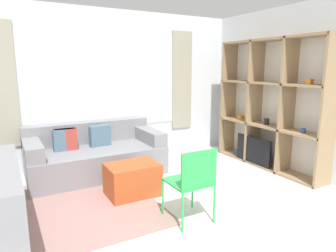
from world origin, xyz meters
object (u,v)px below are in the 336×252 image
at_px(shelving_unit, 271,107).
at_px(folding_chair, 193,179).
at_px(couch_main, 95,156).
at_px(ottoman, 133,180).

bearing_deg(shelving_unit, folding_chair, -156.28).
distance_m(shelving_unit, couch_main, 3.06).
bearing_deg(couch_main, ottoman, -78.49).
distance_m(couch_main, ottoman, 1.08).
distance_m(ottoman, folding_chair, 1.09).
bearing_deg(ottoman, shelving_unit, -0.32).
bearing_deg(ottoman, folding_chair, -73.44).
relative_size(couch_main, ottoman, 3.05).
bearing_deg(folding_chair, shelving_unit, -156.28).
height_order(shelving_unit, ottoman, shelving_unit).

